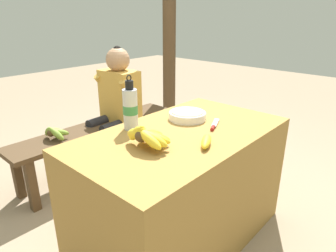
% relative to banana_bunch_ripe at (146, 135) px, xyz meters
% --- Properties ---
extents(ground_plane, '(12.00, 12.00, 0.00)m').
position_rel_banana_bunch_ripe_xyz_m(ground_plane, '(0.27, 0.00, -0.78)').
color(ground_plane, gray).
extents(market_counter, '(1.25, 0.71, 0.71)m').
position_rel_banana_bunch_ripe_xyz_m(market_counter, '(0.27, 0.00, -0.42)').
color(market_counter, olive).
rests_on(market_counter, ground_plane).
extents(banana_bunch_ripe, '(0.18, 0.27, 0.14)m').
position_rel_banana_bunch_ripe_xyz_m(banana_bunch_ripe, '(0.00, 0.00, 0.00)').
color(banana_bunch_ripe, '#4C381E').
rests_on(banana_bunch_ripe, market_counter).
extents(serving_bowl, '(0.23, 0.23, 0.05)m').
position_rel_banana_bunch_ripe_xyz_m(serving_bowl, '(0.46, 0.12, -0.04)').
color(serving_bowl, white).
rests_on(serving_bowl, market_counter).
extents(water_bottle, '(0.08, 0.08, 0.31)m').
position_rel_banana_bunch_ripe_xyz_m(water_bottle, '(0.12, 0.25, 0.05)').
color(water_bottle, silver).
rests_on(water_bottle, market_counter).
extents(loose_banana_front, '(0.17, 0.12, 0.05)m').
position_rel_banana_bunch_ripe_xyz_m(loose_banana_front, '(0.22, -0.20, -0.04)').
color(loose_banana_front, yellow).
rests_on(loose_banana_front, market_counter).
extents(knife, '(0.18, 0.10, 0.02)m').
position_rel_banana_bunch_ripe_xyz_m(knife, '(0.45, -0.08, -0.06)').
color(knife, '#BCBCC1').
rests_on(knife, market_counter).
extents(wooden_bench, '(1.54, 0.32, 0.42)m').
position_rel_banana_bunch_ripe_xyz_m(wooden_bench, '(0.45, 1.07, -0.42)').
color(wooden_bench, '#4C3823').
rests_on(wooden_bench, ground_plane).
extents(seated_vendor, '(0.41, 0.39, 1.07)m').
position_rel_banana_bunch_ripe_xyz_m(seated_vendor, '(0.63, 1.03, -0.16)').
color(seated_vendor, '#232328').
rests_on(seated_vendor, ground_plane).
extents(banana_bunch_green, '(0.16, 0.23, 0.12)m').
position_rel_banana_bunch_ripe_xyz_m(banana_bunch_green, '(0.06, 1.07, -0.29)').
color(banana_bunch_green, '#4C381E').
rests_on(banana_bunch_green, wooden_bench).
extents(support_post_far, '(0.15, 0.15, 2.42)m').
position_rel_banana_bunch_ripe_xyz_m(support_post_far, '(1.69, 1.38, 0.43)').
color(support_post_far, '#4C3823').
rests_on(support_post_far, ground_plane).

